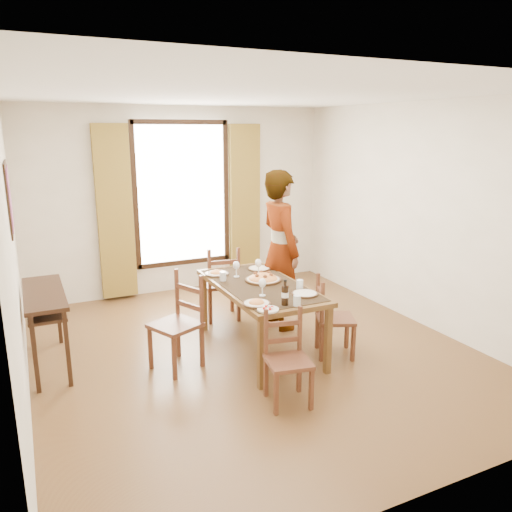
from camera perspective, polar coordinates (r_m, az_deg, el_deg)
name	(u,v)px	position (r m, az deg, el deg)	size (l,w,h in m)	color
ground	(253,351)	(5.58, -0.31, -10.83)	(5.00, 5.00, 0.00)	#472516
room_shell	(247,211)	(5.23, -0.98, 5.20)	(4.60, 5.10, 2.74)	silver
console_table	(45,302)	(5.45, -23.01, -4.90)	(0.38, 1.20, 0.80)	black
dining_table	(260,290)	(5.38, 0.46, -3.95)	(0.85, 1.69, 0.76)	brown
chair_west	(178,325)	(5.14, -8.90, -7.79)	(0.57, 0.57, 0.97)	brown
chair_north	(222,285)	(6.35, -3.94, -3.36)	(0.49, 0.49, 0.96)	brown
chair_south	(287,361)	(4.49, 3.60, -11.89)	(0.43, 0.43, 0.84)	brown
chair_east	(332,319)	(5.41, 8.73, -7.18)	(0.51, 0.51, 0.87)	brown
man	(280,250)	(6.01, 2.79, 0.70)	(0.48, 0.71, 1.92)	#92949A
plate_sw	(257,302)	(4.73, 0.06, -5.27)	(0.27, 0.27, 0.05)	silver
plate_se	(305,292)	(5.04, 5.61, -4.13)	(0.27, 0.27, 0.05)	silver
plate_nw	(217,272)	(5.72, -4.53, -1.85)	(0.27, 0.27, 0.05)	silver
plate_ne	(259,267)	(5.91, 0.35, -1.29)	(0.27, 0.27, 0.05)	silver
pasta_platter	(263,277)	(5.45, 0.82, -2.36)	(0.40, 0.40, 0.10)	#B13016
caprese_plate	(268,308)	(4.59, 1.39, -5.99)	(0.20, 0.20, 0.04)	silver
wine_glass_a	(262,287)	(4.96, 0.73, -3.57)	(0.08, 0.08, 0.18)	white
wine_glass_b	(258,267)	(5.69, 0.28, -1.23)	(0.08, 0.08, 0.18)	white
wine_glass_c	(236,269)	(5.60, -2.26, -1.49)	(0.08, 0.08, 0.18)	white
tumbler_a	(300,285)	(5.19, 5.02, -3.28)	(0.07, 0.07, 0.10)	silver
tumbler_b	(223,276)	(5.47, -3.81, -2.33)	(0.07, 0.07, 0.10)	silver
tumbler_c	(297,301)	(4.71, 4.71, -5.10)	(0.07, 0.07, 0.10)	silver
wine_bottle	(285,292)	(4.71, 3.34, -4.16)	(0.07, 0.07, 0.25)	black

